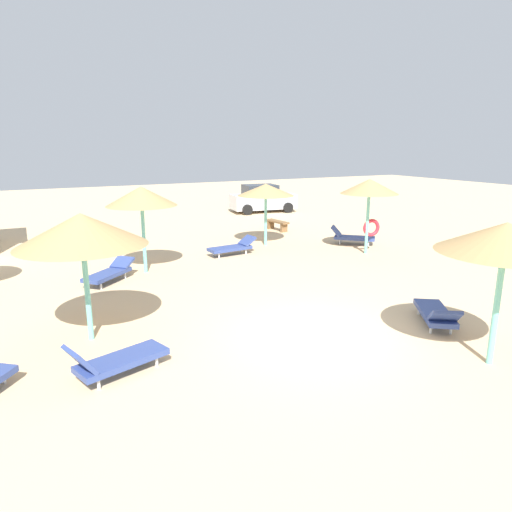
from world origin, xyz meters
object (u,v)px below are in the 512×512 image
Objects in this scene: parasol_0 at (81,230)px; parasol_2 at (506,238)px; lounger_2 at (436,313)px; bench_1 at (277,224)px; parked_car at (262,199)px; parasol_5 at (141,196)px; lounger_6 at (351,237)px; parasol_3 at (266,190)px; lounger_0 at (116,360)px; lounger_3 at (233,247)px; parasol_6 at (370,188)px; lounger_5 at (110,272)px; bench_0 at (92,236)px.

parasol_2 reaches higher than parasol_0.
lounger_2 reaches higher than bench_1.
parasol_0 reaches higher than parked_car.
parasol_5 reaches higher than lounger_6.
parasol_5 reaches higher than parasol_3.
parasol_5 reaches higher than lounger_2.
parasol_5 is at bearing 114.94° from parasol_2.
lounger_3 is (5.87, 7.70, -0.01)m from lounger_0.
lounger_0 is at bearing -127.32° from lounger_3.
parasol_3 is 11.77m from lounger_0.
lounger_2 is (-3.41, -6.52, -2.27)m from parasol_6.
parasol_6 reaches higher than parasol_3.
bench_1 is (8.99, 5.16, 0.04)m from lounger_5.
parasol_0 is 19.81m from parked_car.
parasol_2 is at bearing -85.58° from lounger_3.
parasol_3 is 2.94m from lounger_3.
lounger_0 is at bearing 172.12° from lounger_2.
parasol_0 reaches higher than lounger_6.
parasol_6 is at bearing 18.19° from parasol_0.
parasol_5 is 8.53m from parasol_6.
parasol_2 is 10.60m from parasol_5.
bench_0 is at bearing 152.70° from lounger_6.
lounger_2 is (0.56, 1.85, -2.22)m from parasol_2.
parasol_2 is at bearing -115.36° from parasol_6.
parasol_2 is 16.23m from bench_0.
bench_0 is (-0.94, 5.53, -2.22)m from parasol_5.
parasol_2 is at bearing -105.43° from parked_car.
parasol_3 is 7.51m from lounger_5.
lounger_5 is (1.15, 4.26, -2.17)m from parasol_0.
lounger_0 is 9.69m from lounger_3.
lounger_0 is 1.01× the size of lounger_2.
lounger_0 reaches higher than lounger_3.
parasol_5 is at bearing 71.82° from lounger_0.
bench_1 is (9.96, 11.38, 0.02)m from lounger_0.
bench_1 is 6.36m from parked_car.
lounger_2 is at bearing -105.28° from parked_car.
parasol_6 is 1.49× the size of lounger_3.
parasol_5 is at bearing 171.61° from parasol_6.
lounger_6 is (11.42, 5.20, -2.16)m from parasol_0.
parasol_6 is 1.50× the size of lounger_0.
parasol_3 is 1.46× the size of lounger_6.
parasol_5 reaches higher than lounger_5.
lounger_5 is 6.08m from bench_0.
lounger_0 is (-2.22, -6.76, -2.24)m from parasol_5.
bench_0 is at bearing 81.97° from parasol_0.
parasol_5 is at bearing 122.93° from lounger_2.
lounger_3 is at bearing 43.50° from parasol_0.
lounger_3 is at bearing 16.83° from lounger_5.
parasol_5 is 1.48× the size of lounger_0.
parasol_2 is 9.26m from parasol_6.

